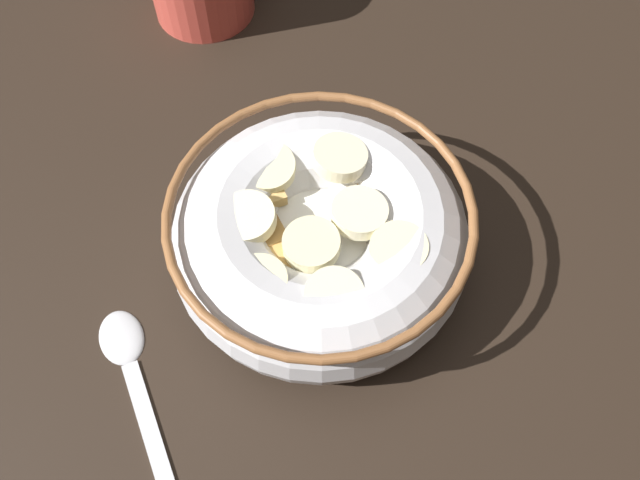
{
  "coord_description": "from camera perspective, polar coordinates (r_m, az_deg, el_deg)",
  "views": [
    {
      "loc": [
        -11.73,
        -17.15,
        39.56
      ],
      "look_at": [
        0.0,
        0.0,
        3.0
      ],
      "focal_mm": 37.93,
      "sensor_mm": 36.0,
      "label": 1
    }
  ],
  "objects": [
    {
      "name": "ground_plane",
      "position": [
        0.46,
        -0.0,
        -2.49
      ],
      "size": [
        134.14,
        134.14,
        2.0
      ],
      "primitive_type": "cube",
      "color": "black"
    },
    {
      "name": "cereal_bowl",
      "position": [
        0.42,
        0.01,
        0.31
      ],
      "size": [
        18.48,
        18.48,
        6.91
      ],
      "color": "silver",
      "rests_on": "ground_plane"
    },
    {
      "name": "spoon",
      "position": [
        0.43,
        -15.51,
        -11.05
      ],
      "size": [
        4.89,
        16.3,
        0.8
      ],
      "color": "silver",
      "rests_on": "ground_plane"
    }
  ]
}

